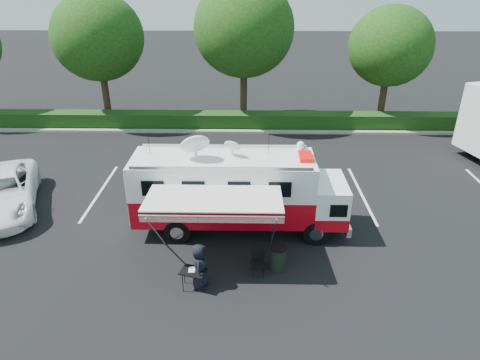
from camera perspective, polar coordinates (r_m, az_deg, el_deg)
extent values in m
plane|color=black|center=(17.02, -0.03, -6.49)|extent=(120.00, 120.00, 0.00)
cube|color=#9E998E|center=(27.15, 8.95, 6.33)|extent=(60.00, 0.35, 0.15)
cube|color=black|center=(27.86, 8.79, 7.79)|extent=(60.00, 1.20, 1.00)
cylinder|color=black|center=(29.67, -17.54, 11.46)|extent=(0.44, 0.44, 4.40)
ellipsoid|color=#14380F|center=(29.07, -18.44, 17.65)|extent=(5.63, 5.63, 5.35)
cylinder|color=black|center=(28.13, 0.49, 12.31)|extent=(0.44, 0.44, 4.80)
ellipsoid|color=#14380F|center=(27.49, 0.52, 19.52)|extent=(6.14, 6.14, 5.84)
cylinder|color=black|center=(29.55, 18.56, 10.86)|extent=(0.44, 0.44, 4.00)
ellipsoid|color=#14380F|center=(28.97, 19.42, 16.48)|extent=(5.12, 5.12, 4.86)
cube|color=silver|center=(20.74, -18.13, -1.47)|extent=(0.12, 5.50, 0.01)
cube|color=silver|center=(19.62, -1.32, -1.71)|extent=(0.12, 5.50, 0.01)
cube|color=silver|center=(20.28, 15.88, -1.79)|extent=(0.12, 5.50, 0.01)
cube|color=black|center=(16.76, -0.03, -5.09)|extent=(7.61, 1.24, 0.27)
cylinder|color=black|center=(16.14, 10.09, -6.92)|extent=(0.97, 0.28, 0.97)
cylinder|color=black|center=(17.78, 9.22, -3.48)|extent=(0.97, 0.28, 0.97)
cylinder|color=black|center=(16.14, -8.36, -6.76)|extent=(0.97, 0.28, 0.97)
cylinder|color=black|center=(17.78, -7.42, -3.34)|extent=(0.97, 0.28, 0.97)
cube|color=silver|center=(17.15, 13.61, -4.96)|extent=(0.18, 2.21, 0.35)
cube|color=white|center=(16.60, 11.67, -2.50)|extent=(1.24, 2.21, 1.51)
cube|color=#B80713|center=(16.86, 11.51, -4.08)|extent=(1.26, 2.23, 0.49)
cube|color=black|center=(16.59, 13.71, -1.69)|extent=(0.11, 1.91, 0.62)
cube|color=#B80713|center=(16.44, -2.20, -3.10)|extent=(6.73, 2.21, 1.06)
cube|color=#B80713|center=(16.19, -2.23, -1.46)|extent=(6.75, 2.23, 0.09)
cube|color=white|center=(15.89, -2.27, 0.66)|extent=(6.73, 2.21, 1.24)
cube|color=white|center=(15.62, -2.31, 2.83)|extent=(6.73, 2.21, 0.07)
cube|color=#CC0505|center=(15.68, 8.74, 3.13)|extent=(0.49, 0.84, 0.14)
sphere|color=white|center=(16.45, 8.10, 4.63)|extent=(0.30, 0.30, 0.30)
ellipsoid|color=white|center=(15.34, -6.03, 4.80)|extent=(1.06, 1.06, 0.32)
ellipsoid|color=white|center=(15.59, -1.00, 4.60)|extent=(0.62, 0.62, 0.18)
cylinder|color=black|center=(16.16, -12.07, 4.81)|extent=(0.02, 0.02, 0.89)
cylinder|color=black|center=(15.90, -7.07, 4.85)|extent=(0.02, 0.02, 0.89)
cylinder|color=black|center=(15.76, 3.87, 4.80)|extent=(0.02, 0.02, 0.89)
cube|color=silver|center=(13.88, -3.50, -2.40)|extent=(4.43, 2.12, 0.19)
cube|color=red|center=(13.06, -3.82, -5.21)|extent=(4.43, 0.04, 0.25)
cylinder|color=#B2B2B7|center=(12.98, -3.84, -4.86)|extent=(4.43, 0.07, 0.07)
cylinder|color=#B2B2B7|center=(14.76, -11.06, -6.89)|extent=(0.05, 2.31, 2.55)
cylinder|color=#B2B2B7|center=(14.47, 4.45, -7.16)|extent=(0.05, 2.31, 2.55)
imported|color=white|center=(20.91, -28.77, -3.39)|extent=(4.58, 6.36, 1.61)
imported|color=black|center=(14.33, -5.28, -13.87)|extent=(0.53, 0.79, 1.58)
cube|color=black|center=(13.89, -6.26, -12.01)|extent=(0.91, 0.76, 0.04)
cylinder|color=black|center=(13.98, -7.65, -13.52)|extent=(0.02, 0.02, 0.65)
cylinder|color=black|center=(14.29, -7.42, -12.48)|extent=(0.02, 0.02, 0.65)
cylinder|color=black|center=(13.90, -4.93, -13.62)|extent=(0.02, 0.02, 0.65)
cylinder|color=black|center=(14.21, -4.77, -12.57)|extent=(0.02, 0.02, 0.65)
cube|color=silver|center=(13.92, -6.45, -11.81)|extent=(0.20, 0.28, 0.01)
cube|color=black|center=(14.43, 2.44, -11.11)|extent=(0.59, 0.59, 0.04)
cube|color=black|center=(14.46, 2.45, -9.76)|extent=(0.44, 0.20, 0.51)
cylinder|color=black|center=(14.42, 1.69, -12.27)|extent=(0.02, 0.02, 0.46)
cylinder|color=black|center=(14.71, 1.68, -11.38)|extent=(0.02, 0.02, 0.46)
cylinder|color=black|center=(14.43, 3.18, -12.28)|extent=(0.02, 0.02, 0.46)
cylinder|color=black|center=(14.72, 3.14, -11.39)|extent=(0.02, 0.02, 0.46)
cylinder|color=black|center=(14.79, 5.06, -10.36)|extent=(0.54, 0.54, 0.82)
cylinder|color=black|center=(14.54, 5.13, -9.00)|extent=(0.58, 0.58, 0.04)
cylinder|color=black|center=(28.76, 29.25, 5.34)|extent=(1.06, 0.32, 1.06)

